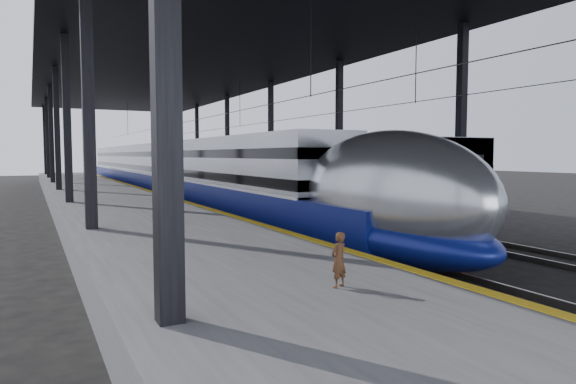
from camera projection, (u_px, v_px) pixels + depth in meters
ground at (335, 274)px, 14.18m from camera, size 160.00×160.00×0.00m
platform at (106, 202)px, 30.40m from camera, size 6.00×80.00×1.00m
yellow_strip at (154, 192)px, 31.62m from camera, size 0.30×80.00×0.01m
rails at (233, 203)px, 34.01m from camera, size 6.52×80.00×0.16m
canopy at (193, 62)px, 32.19m from camera, size 18.00×75.00×9.47m
tgv_train at (167, 172)px, 39.73m from camera, size 2.91×65.20×4.17m
second_train at (221, 170)px, 43.39m from camera, size 2.87×56.05×3.95m
child at (339, 260)px, 8.85m from camera, size 0.41×0.34×0.97m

